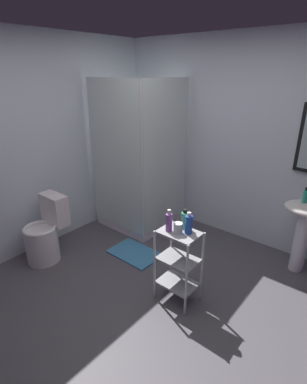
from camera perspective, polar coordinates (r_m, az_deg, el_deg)
The scene contains 13 objects.
ground_plane at distance 3.01m, azimuth -0.67°, elevation -21.65°, with size 4.20×4.20×0.02m, color #4E4A51.
wall_back at distance 3.86m, azimuth 17.71°, elevation 8.81°, with size 4.20×0.14×2.50m.
wall_left at distance 3.75m, azimuth -23.03°, elevation 7.70°, with size 0.10×4.20×2.50m, color silver.
shower_stall at distance 4.17m, azimuth -2.43°, elevation -0.61°, with size 0.92×0.92×2.00m.
pedestal_sink at distance 3.55m, azimuth 26.83°, elevation -5.33°, with size 0.46×0.37×0.81m.
toilet at distance 3.71m, azimuth -19.90°, elevation -7.59°, with size 0.37×0.49×0.76m.
storage_cart at distance 2.86m, azimuth 4.74°, elevation -12.89°, with size 0.38×0.28×0.74m.
hand_soap_bottle at distance 3.43m, azimuth 26.91°, elevation -0.68°, with size 0.05×0.05×0.16m.
body_wash_bottle_green at distance 2.72m, azimuth 5.97°, elevation -5.31°, with size 0.07×0.07×0.19m.
conditioner_bottle_purple at distance 2.66m, azimuth 2.95°, elevation -5.69°, with size 0.06×0.06×0.21m.
shampoo_bottle_blue at distance 2.64m, azimuth 6.71°, elevation -6.09°, with size 0.07×0.07×0.20m.
rinse_cup at distance 2.65m, azimuth 4.70°, elevation -6.86°, with size 0.08×0.08×0.10m, color silver.
bath_mat at distance 3.73m, azimuth -3.63°, elevation -11.53°, with size 0.60×0.40×0.02m, color teal.
Camera 1 is at (1.42, -1.65, 2.07)m, focal length 28.03 mm.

